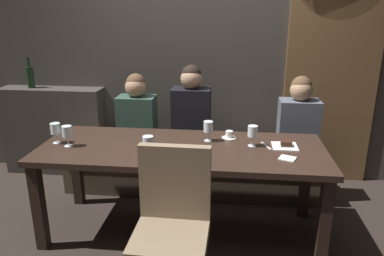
{
  "coord_description": "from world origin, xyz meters",
  "views": [
    {
      "loc": [
        0.37,
        -2.64,
        1.75
      ],
      "look_at": [
        0.06,
        0.17,
        0.84
      ],
      "focal_mm": 34.57,
      "sensor_mm": 36.0,
      "label": 1
    }
  ],
  "objects_px": {
    "wine_glass_center_back": "(55,129)",
    "dessert_plate": "(285,145)",
    "diner_bearded": "(191,110)",
    "espresso_cup": "(229,135)",
    "wine_glass_end_left": "(148,143)",
    "diner_redhead": "(137,113)",
    "banquette_bench": "(192,170)",
    "wine_glass_near_right": "(67,132)",
    "wine_glass_center_front": "(208,127)",
    "chair_near_side": "(172,217)",
    "diner_far_end": "(299,118)",
    "dining_table": "(182,157)",
    "wine_bottle_dark_red": "(30,76)",
    "wine_glass_far_right": "(253,132)",
    "fork_on_table": "(266,146)"
  },
  "relations": [
    {
      "from": "wine_glass_center_back",
      "to": "dessert_plate",
      "type": "bearing_deg",
      "value": 3.41
    },
    {
      "from": "diner_bearded",
      "to": "espresso_cup",
      "type": "height_order",
      "value": "diner_bearded"
    },
    {
      "from": "wine_glass_center_back",
      "to": "espresso_cup",
      "type": "xyz_separation_m",
      "value": [
        1.36,
        0.26,
        -0.09
      ]
    },
    {
      "from": "wine_glass_end_left",
      "to": "dessert_plate",
      "type": "height_order",
      "value": "wine_glass_end_left"
    },
    {
      "from": "diner_redhead",
      "to": "wine_glass_end_left",
      "type": "distance_m",
      "value": 1.04
    },
    {
      "from": "banquette_bench",
      "to": "espresso_cup",
      "type": "xyz_separation_m",
      "value": [
        0.36,
        -0.47,
        0.54
      ]
    },
    {
      "from": "diner_redhead",
      "to": "wine_glass_near_right",
      "type": "distance_m",
      "value": 0.88
    },
    {
      "from": "diner_bearded",
      "to": "wine_glass_end_left",
      "type": "height_order",
      "value": "diner_bearded"
    },
    {
      "from": "wine_glass_near_right",
      "to": "wine_glass_center_front",
      "type": "bearing_deg",
      "value": 12.71
    },
    {
      "from": "wine_glass_end_left",
      "to": "dessert_plate",
      "type": "xyz_separation_m",
      "value": [
        1.0,
        0.33,
        -0.1
      ]
    },
    {
      "from": "chair_near_side",
      "to": "diner_far_end",
      "type": "bearing_deg",
      "value": 56.08
    },
    {
      "from": "chair_near_side",
      "to": "wine_glass_center_back",
      "type": "bearing_deg",
      "value": 146.17
    },
    {
      "from": "banquette_bench",
      "to": "diner_redhead",
      "type": "height_order",
      "value": "diner_redhead"
    },
    {
      "from": "wine_glass_center_front",
      "to": "wine_glass_near_right",
      "type": "relative_size",
      "value": 1.0
    },
    {
      "from": "dining_table",
      "to": "wine_bottle_dark_red",
      "type": "bearing_deg",
      "value": 149.46
    },
    {
      "from": "dining_table",
      "to": "chair_near_side",
      "type": "xyz_separation_m",
      "value": [
        0.04,
        -0.72,
        -0.09
      ]
    },
    {
      "from": "banquette_bench",
      "to": "wine_glass_center_back",
      "type": "relative_size",
      "value": 15.24
    },
    {
      "from": "dessert_plate",
      "to": "dining_table",
      "type": "bearing_deg",
      "value": -174.29
    },
    {
      "from": "dessert_plate",
      "to": "diner_bearded",
      "type": "bearing_deg",
      "value": 141.4
    },
    {
      "from": "wine_bottle_dark_red",
      "to": "wine_glass_center_front",
      "type": "distance_m",
      "value": 2.16
    },
    {
      "from": "dining_table",
      "to": "diner_far_end",
      "type": "height_order",
      "value": "diner_far_end"
    },
    {
      "from": "banquette_bench",
      "to": "diner_redhead",
      "type": "relative_size",
      "value": 3.45
    },
    {
      "from": "banquette_bench",
      "to": "diner_bearded",
      "type": "height_order",
      "value": "diner_bearded"
    },
    {
      "from": "banquette_bench",
      "to": "wine_glass_far_right",
      "type": "bearing_deg",
      "value": -49.2
    },
    {
      "from": "espresso_cup",
      "to": "fork_on_table",
      "type": "xyz_separation_m",
      "value": [
        0.29,
        -0.15,
        -0.02
      ]
    },
    {
      "from": "diner_bearded",
      "to": "espresso_cup",
      "type": "distance_m",
      "value": 0.61
    },
    {
      "from": "espresso_cup",
      "to": "wine_glass_far_right",
      "type": "bearing_deg",
      "value": -41.94
    },
    {
      "from": "diner_bearded",
      "to": "wine_bottle_dark_red",
      "type": "relative_size",
      "value": 2.51
    },
    {
      "from": "diner_far_end",
      "to": "chair_near_side",
      "type": "bearing_deg",
      "value": -123.92
    },
    {
      "from": "dining_table",
      "to": "diner_bearded",
      "type": "xyz_separation_m",
      "value": [
        -0.01,
        0.72,
        0.18
      ]
    },
    {
      "from": "diner_bearded",
      "to": "wine_bottle_dark_red",
      "type": "distance_m",
      "value": 1.8
    },
    {
      "from": "wine_glass_end_left",
      "to": "wine_glass_center_back",
      "type": "bearing_deg",
      "value": 164.22
    },
    {
      "from": "banquette_bench",
      "to": "dining_table",
      "type": "bearing_deg",
      "value": -90.0
    },
    {
      "from": "wine_glass_center_front",
      "to": "espresso_cup",
      "type": "distance_m",
      "value": 0.2
    },
    {
      "from": "wine_glass_end_left",
      "to": "wine_bottle_dark_red",
      "type": "bearing_deg",
      "value": 140.38
    },
    {
      "from": "banquette_bench",
      "to": "espresso_cup",
      "type": "distance_m",
      "value": 0.8
    },
    {
      "from": "diner_redhead",
      "to": "diner_bearded",
      "type": "bearing_deg",
      "value": -1.36
    },
    {
      "from": "dining_table",
      "to": "wine_glass_center_front",
      "type": "xyz_separation_m",
      "value": [
        0.19,
        0.15,
        0.2
      ]
    },
    {
      "from": "diner_redhead",
      "to": "wine_glass_center_back",
      "type": "bearing_deg",
      "value": -121.07
    },
    {
      "from": "chair_near_side",
      "to": "fork_on_table",
      "type": "bearing_deg",
      "value": 52.84
    },
    {
      "from": "diner_redhead",
      "to": "diner_far_end",
      "type": "distance_m",
      "value": 1.53
    },
    {
      "from": "banquette_bench",
      "to": "fork_on_table",
      "type": "height_order",
      "value": "fork_on_table"
    },
    {
      "from": "chair_near_side",
      "to": "wine_glass_center_back",
      "type": "distance_m",
      "value": 1.28
    },
    {
      "from": "diner_far_end",
      "to": "wine_glass_center_front",
      "type": "distance_m",
      "value": 0.96
    },
    {
      "from": "diner_far_end",
      "to": "wine_glass_end_left",
      "type": "relative_size",
      "value": 4.5
    },
    {
      "from": "wine_glass_near_right",
      "to": "wine_glass_end_left",
      "type": "xyz_separation_m",
      "value": [
        0.67,
        -0.16,
        0.0
      ]
    },
    {
      "from": "wine_glass_center_front",
      "to": "wine_glass_end_left",
      "type": "distance_m",
      "value": 0.57
    },
    {
      "from": "wine_glass_center_front",
      "to": "chair_near_side",
      "type": "bearing_deg",
      "value": -99.96
    },
    {
      "from": "fork_on_table",
      "to": "wine_glass_end_left",
      "type": "bearing_deg",
      "value": -179.36
    },
    {
      "from": "diner_redhead",
      "to": "wine_glass_far_right",
      "type": "relative_size",
      "value": 4.42
    }
  ]
}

